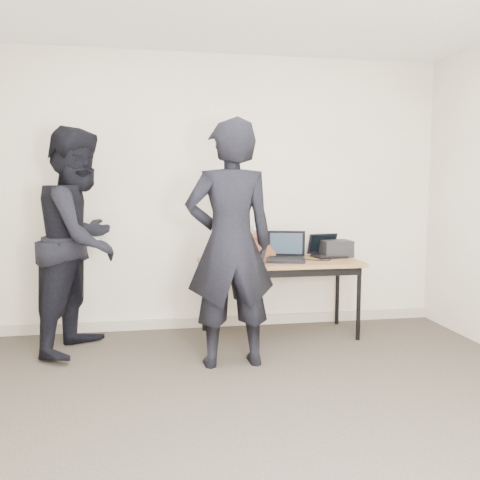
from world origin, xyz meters
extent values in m
cube|color=#403830|center=(0.00, 0.00, -0.03)|extent=(4.50, 4.50, 0.05)
cube|color=beige|center=(0.00, 2.27, 1.35)|extent=(4.50, 0.05, 2.70)
cube|color=brown|center=(0.51, 1.86, 0.70)|extent=(1.50, 0.66, 0.03)
cylinder|color=black|center=(-0.17, 1.59, 0.34)|extent=(0.04, 0.04, 0.68)
cylinder|color=black|center=(1.21, 1.60, 0.34)|extent=(0.04, 0.04, 0.68)
cylinder|color=black|center=(-0.18, 2.12, 0.34)|extent=(0.04, 0.04, 0.68)
cylinder|color=black|center=(1.20, 2.13, 0.34)|extent=(0.04, 0.04, 0.68)
cube|color=black|center=(0.52, 1.57, 0.64)|extent=(1.40, 0.03, 0.06)
cube|color=beige|center=(0.03, 1.80, 0.73)|extent=(0.26, 0.21, 0.03)
cube|color=white|center=(0.03, 1.78, 0.75)|extent=(0.21, 0.12, 0.01)
cube|color=beige|center=(0.03, 1.92, 0.84)|extent=(0.26, 0.04, 0.18)
cube|color=black|center=(0.03, 1.92, 0.84)|extent=(0.22, 0.03, 0.14)
cube|color=beige|center=(0.03, 1.91, 0.75)|extent=(0.23, 0.01, 0.01)
cube|color=black|center=(0.56, 1.80, 0.73)|extent=(0.42, 0.36, 0.02)
cube|color=black|center=(0.56, 1.77, 0.75)|extent=(0.32, 0.22, 0.01)
cube|color=black|center=(0.61, 1.96, 0.87)|extent=(0.37, 0.17, 0.25)
cube|color=#26333F|center=(0.61, 1.95, 0.87)|extent=(0.31, 0.14, 0.21)
cube|color=black|center=(0.60, 1.93, 0.74)|extent=(0.31, 0.10, 0.02)
cube|color=black|center=(1.06, 2.00, 0.73)|extent=(0.34, 0.27, 0.02)
cube|color=black|center=(1.06, 1.97, 0.74)|extent=(0.27, 0.16, 0.01)
cube|color=black|center=(1.03, 2.14, 0.84)|extent=(0.32, 0.13, 0.21)
cube|color=black|center=(1.03, 2.13, 0.85)|extent=(0.27, 0.10, 0.17)
cube|color=black|center=(1.04, 2.11, 0.74)|extent=(0.28, 0.06, 0.01)
cube|color=brown|center=(0.33, 2.08, 0.84)|extent=(0.36, 0.17, 0.24)
cube|color=brown|center=(0.34, 2.02, 0.94)|extent=(0.36, 0.08, 0.07)
cube|color=brown|center=(0.49, 2.08, 0.82)|extent=(0.02, 0.10, 0.02)
ellipsoid|color=white|center=(0.36, 2.08, 1.00)|extent=(0.13, 0.10, 0.08)
cube|color=black|center=(1.14, 2.04, 0.80)|extent=(0.29, 0.24, 0.16)
cube|color=black|center=(0.29, 1.68, 0.74)|extent=(0.09, 0.06, 0.03)
cube|color=silver|center=(0.29, 1.74, 0.72)|extent=(0.25, 0.14, 0.01)
cube|color=black|center=(1.04, 1.87, 0.72)|extent=(0.16, 0.22, 0.01)
cube|color=silver|center=(0.51, 1.73, 0.72)|extent=(0.21, 0.16, 0.01)
cube|color=black|center=(0.09, 1.85, 0.72)|extent=(0.26, 0.23, 0.01)
cube|color=black|center=(0.81, 1.84, 0.72)|extent=(0.30, 0.16, 0.01)
cube|color=black|center=(0.69, 2.07, 0.72)|extent=(0.25, 0.03, 0.01)
imported|color=black|center=(-0.04, 1.19, 0.96)|extent=(0.73, 0.50, 1.92)
imported|color=black|center=(-1.26, 1.76, 0.95)|extent=(0.97, 1.10, 1.91)
cube|color=#AA9D8D|center=(0.00, 2.23, 0.05)|extent=(4.50, 0.03, 0.10)
camera|label=1|loc=(-0.54, -2.39, 1.38)|focal=35.00mm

